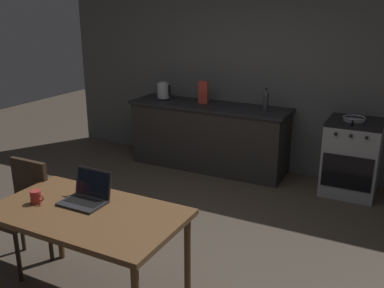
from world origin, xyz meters
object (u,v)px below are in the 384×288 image
coffee_mug (36,197)px  laptop (86,196)px  stove_oven (351,157)px  bottle (266,101)px  frying_pan (354,119)px  electric_kettle (163,91)px  cereal_box (203,92)px  chair (23,206)px  dining_table (87,220)px

coffee_mug → laptop: bearing=30.2°
stove_oven → bottle: bearing=-177.4°
frying_pan → coffee_mug: 3.50m
coffee_mug → frying_pan: bearing=59.2°
electric_kettle → cereal_box: (0.61, 0.02, 0.03)m
electric_kettle → cereal_box: 0.61m
chair → cereal_box: 2.88m
bottle → coffee_mug: (-0.76, -2.99, -0.23)m
cereal_box → frying_pan: bearing=-1.5°
chair → dining_table: bearing=-28.3°
frying_pan → laptop: bearing=-117.7°
electric_kettle → bottle: size_ratio=0.84×
dining_table → cereal_box: 3.06m
chair → bottle: 3.04m
laptop → bottle: bottle is taller
dining_table → chair: bearing=168.9°
laptop → frying_pan: (1.48, 2.83, 0.12)m
electric_kettle → coffee_mug: 3.13m
dining_table → chair: 0.88m
chair → electric_kettle: electric_kettle is taller
frying_pan → dining_table: bearing=-115.3°
chair → electric_kettle: size_ratio=3.65×
electric_kettle → coffee_mug: bearing=-76.4°
chair → electric_kettle: 2.86m
dining_table → laptop: (-0.10, 0.11, 0.12)m
cereal_box → laptop: bearing=-81.4°
stove_oven → laptop: laptop is taller
laptop → coffee_mug: bearing=-159.4°
dining_table → bottle: bearing=83.2°
dining_table → coffee_mug: size_ratio=11.69×
chair → coffee_mug: chair is taller
electric_kettle → frying_pan: size_ratio=0.58×
dining_table → cereal_box: bearing=100.1°
laptop → frying_pan: 3.19m
dining_table → chair: chair is taller
chair → laptop: (0.75, -0.05, 0.27)m
coffee_mug → chair: bearing=151.9°
cereal_box → electric_kettle: bearing=-178.1°
laptop → chair: bearing=166.3°
electric_kettle → frying_pan: 2.53m
chair → bottle: bottle is taller
chair → coffee_mug: 0.57m
laptop → cereal_box: bearing=89.1°
laptop → electric_kettle: 3.05m
chair → bottle: (1.20, 2.75, 0.50)m
frying_pan → coffee_mug: size_ratio=3.58×
stove_oven → laptop: bearing=-117.8°
dining_table → coffee_mug: coffee_mug is taller
frying_pan → coffee_mug: bearing=-120.8°
chair → frying_pan: bearing=34.0°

